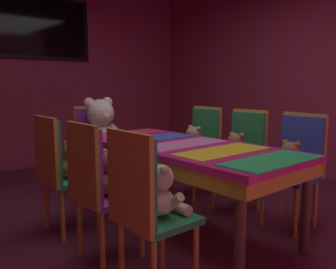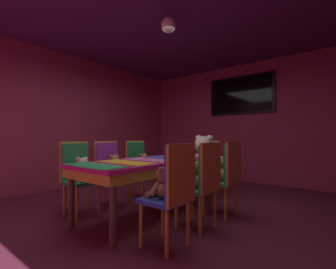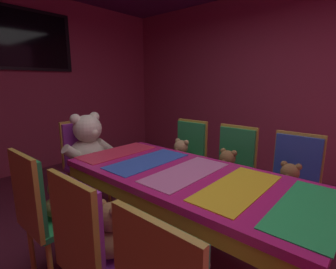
{
  "view_description": "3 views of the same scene",
  "coord_description": "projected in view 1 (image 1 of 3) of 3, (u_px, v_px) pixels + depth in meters",
  "views": [
    {
      "loc": [
        -1.99,
        -2.14,
        1.24
      ],
      "look_at": [
        0.03,
        0.24,
        0.79
      ],
      "focal_mm": 37.93,
      "sensor_mm": 36.0,
      "label": 1
    },
    {
      "loc": [
        2.19,
        -2.29,
        1.04
      ],
      "look_at": [
        0.24,
        0.09,
        1.08
      ],
      "focal_mm": 25.16,
      "sensor_mm": 36.0,
      "label": 2
    },
    {
      "loc": [
        -1.45,
        -1.08,
        1.42
      ],
      "look_at": [
        0.06,
        0.24,
        1.0
      ],
      "focal_mm": 26.41,
      "sensor_mm": 36.0,
      "label": 3
    }
  ],
  "objects": [
    {
      "name": "teddy_left_1",
      "position": [
        112.0,
        176.0,
        2.5
      ],
      "size": [
        0.27,
        0.34,
        0.32
      ],
      "color": "olive",
      "rests_on": "chair_left_1"
    },
    {
      "name": "chair_right_1",
      "position": [
        244.0,
        149.0,
        3.53
      ],
      "size": [
        0.42,
        0.41,
        0.98
      ],
      "rotation": [
        0.0,
        0.0,
        3.14
      ],
      "color": "#268C4C",
      "rests_on": "ground_plane"
    },
    {
      "name": "chair_right_0",
      "position": [
        298.0,
        158.0,
        3.11
      ],
      "size": [
        0.42,
        0.41,
        0.98
      ],
      "rotation": [
        0.0,
        0.0,
        3.14
      ],
      "color": "#2D47B2",
      "rests_on": "ground_plane"
    },
    {
      "name": "chair_left_1",
      "position": [
        94.0,
        179.0,
        2.41
      ],
      "size": [
        0.42,
        0.41,
        0.98
      ],
      "color": "purple",
      "rests_on": "ground_plane"
    },
    {
      "name": "throne_chair",
      "position": [
        94.0,
        139.0,
        4.15
      ],
      "size": [
        0.41,
        0.42,
        0.98
      ],
      "rotation": [
        0.0,
        0.0,
        -1.57
      ],
      "color": "purple",
      "rests_on": "ground_plane"
    },
    {
      "name": "teddy_left_0",
      "position": [
        161.0,
        193.0,
        2.1
      ],
      "size": [
        0.26,
        0.34,
        0.32
      ],
      "color": "beige",
      "rests_on": "chair_left_0"
    },
    {
      "name": "wall_right",
      "position": [
        333.0,
        71.0,
        4.54
      ],
      "size": [
        0.12,
        6.4,
        2.8
      ],
      "primitive_type": "cube",
      "color": "#99334C",
      "rests_on": "ground_plane"
    },
    {
      "name": "teddy_right_2",
      "position": [
        193.0,
        143.0,
        3.88
      ],
      "size": [
        0.27,
        0.35,
        0.33
      ],
      "rotation": [
        0.0,
        0.0,
        3.14
      ],
      "color": "tan",
      "rests_on": "chair_right_2"
    },
    {
      "name": "wall_back",
      "position": [
        38.0,
        73.0,
        5.28
      ],
      "size": [
        5.2,
        0.12,
        2.8
      ],
      "primitive_type": "cube",
      "color": "#99334C",
      "rests_on": "ground_plane"
    },
    {
      "name": "banquet_table",
      "position": [
        184.0,
        154.0,
        2.97
      ],
      "size": [
        0.9,
        2.02,
        0.75
      ],
      "color": "#C61E72",
      "rests_on": "ground_plane"
    },
    {
      "name": "wall_tv",
      "position": [
        38.0,
        27.0,
        5.12
      ],
      "size": [
        1.56,
        0.06,
        0.9
      ],
      "color": "black"
    },
    {
      "name": "teddy_right_1",
      "position": [
        235.0,
        151.0,
        3.44
      ],
      "size": [
        0.26,
        0.34,
        0.32
      ],
      "rotation": [
        0.0,
        0.0,
        3.14
      ],
      "color": "olive",
      "rests_on": "chair_right_1"
    },
    {
      "name": "ground_plane",
      "position": [
        183.0,
        228.0,
        3.07
      ],
      "size": [
        7.9,
        7.9,
        0.0
      ],
      "primitive_type": "plane",
      "color": "#591E33"
    },
    {
      "name": "chair_right_2",
      "position": [
        202.0,
        142.0,
        3.98
      ],
      "size": [
        0.42,
        0.41,
        0.98
      ],
      "rotation": [
        0.0,
        0.0,
        3.14
      ],
      "color": "#268C4C",
      "rests_on": "ground_plane"
    },
    {
      "name": "chair_left_2",
      "position": [
        56.0,
        164.0,
        2.88
      ],
      "size": [
        0.42,
        0.41,
        0.98
      ],
      "color": "#268C4C",
      "rests_on": "ground_plane"
    },
    {
      "name": "king_teddy_bear",
      "position": [
        101.0,
        130.0,
        4.0
      ],
      "size": [
        0.67,
        0.52,
        0.63
      ],
      "rotation": [
        0.0,
        0.0,
        -1.57
      ],
      "color": "silver",
      "rests_on": "throne_chair"
    },
    {
      "name": "teddy_left_2",
      "position": [
        73.0,
        162.0,
        2.97
      ],
      "size": [
        0.25,
        0.33,
        0.31
      ],
      "color": "olive",
      "rests_on": "chair_left_2"
    },
    {
      "name": "teddy_right_0",
      "position": [
        289.0,
        161.0,
        3.02
      ],
      "size": [
        0.25,
        0.32,
        0.3
      ],
      "rotation": [
        0.0,
        0.0,
        3.14
      ],
      "color": "olive",
      "rests_on": "chair_right_0"
    },
    {
      "name": "chair_left_0",
      "position": [
        141.0,
        198.0,
        2.01
      ],
      "size": [
        0.42,
        0.41,
        0.98
      ],
      "color": "#268C4C",
      "rests_on": "ground_plane"
    }
  ]
}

